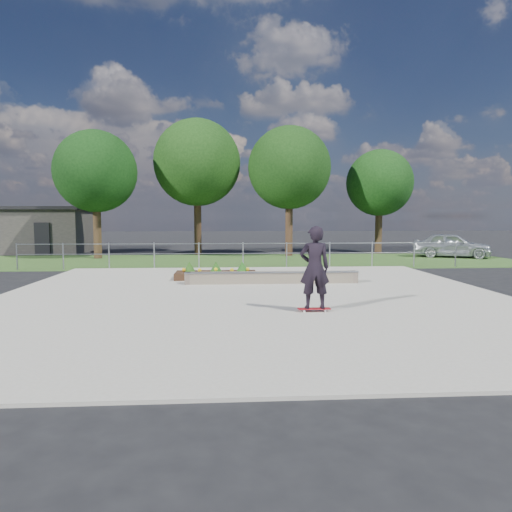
# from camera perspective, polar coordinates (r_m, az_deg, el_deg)

# --- Properties ---
(ground) EXTENTS (120.00, 120.00, 0.00)m
(ground) POSITION_cam_1_polar(r_m,az_deg,el_deg) (13.41, -0.44, -5.25)
(ground) COLOR black
(ground) RESTS_ON ground
(grass_verge) EXTENTS (30.00, 8.00, 0.02)m
(grass_verge) POSITION_cam_1_polar(r_m,az_deg,el_deg) (24.31, -1.93, -0.61)
(grass_verge) COLOR #2E4F1F
(grass_verge) RESTS_ON ground
(concrete_slab) EXTENTS (15.00, 15.00, 0.06)m
(concrete_slab) POSITION_cam_1_polar(r_m,az_deg,el_deg) (13.41, -0.44, -5.12)
(concrete_slab) COLOR #A4A092
(concrete_slab) RESTS_ON ground
(fence) EXTENTS (20.06, 0.06, 1.20)m
(fence) POSITION_cam_1_polar(r_m,az_deg,el_deg) (20.76, -1.63, 0.53)
(fence) COLOR gray
(fence) RESTS_ON ground
(building) EXTENTS (8.40, 5.40, 3.00)m
(building) POSITION_cam_1_polar(r_m,az_deg,el_deg) (33.88, -26.78, 2.98)
(building) COLOR #32302C
(building) RESTS_ON ground
(tree_far_left) EXTENTS (4.55, 4.55, 7.15)m
(tree_far_left) POSITION_cam_1_polar(r_m,az_deg,el_deg) (27.27, -19.42, 9.91)
(tree_far_left) COLOR #362315
(tree_far_left) RESTS_ON ground
(tree_mid_left) EXTENTS (5.25, 5.25, 8.25)m
(tree_mid_left) POSITION_cam_1_polar(r_m,az_deg,el_deg) (28.42, -7.38, 11.47)
(tree_mid_left) COLOR #331F14
(tree_mid_left) RESTS_ON ground
(tree_mid_right) EXTENTS (4.90, 4.90, 7.70)m
(tree_mid_right) POSITION_cam_1_polar(r_m,az_deg,el_deg) (27.58, 4.19, 10.90)
(tree_mid_right) COLOR #382116
(tree_mid_right) RESTS_ON ground
(tree_far_right) EXTENTS (4.20, 4.20, 6.60)m
(tree_far_right) POSITION_cam_1_polar(r_m,az_deg,el_deg) (30.37, 15.20, 8.78)
(tree_far_right) COLOR #362415
(tree_far_right) RESTS_ON ground
(grind_ledge) EXTENTS (6.00, 0.44, 0.43)m
(grind_ledge) POSITION_cam_1_polar(r_m,az_deg,el_deg) (15.87, 2.00, -2.69)
(grind_ledge) COLOR #685C4D
(grind_ledge) RESTS_ON concrete_slab
(planter_bed) EXTENTS (3.00, 1.20, 0.61)m
(planter_bed) POSITION_cam_1_polar(r_m,az_deg,el_deg) (17.18, -5.03, -2.18)
(planter_bed) COLOR black
(planter_bed) RESTS_ON concrete_slab
(skateboarder) EXTENTS (0.80, 0.49, 2.09)m
(skateboarder) POSITION_cam_1_polar(r_m,az_deg,el_deg) (11.15, 7.33, -1.46)
(skateboarder) COLOR silver
(skateboarder) RESTS_ON concrete_slab
(parked_car) EXTENTS (4.56, 3.23, 1.44)m
(parked_car) POSITION_cam_1_polar(r_m,az_deg,el_deg) (28.66, 23.25, 1.26)
(parked_car) COLOR #ACB1B5
(parked_car) RESTS_ON ground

